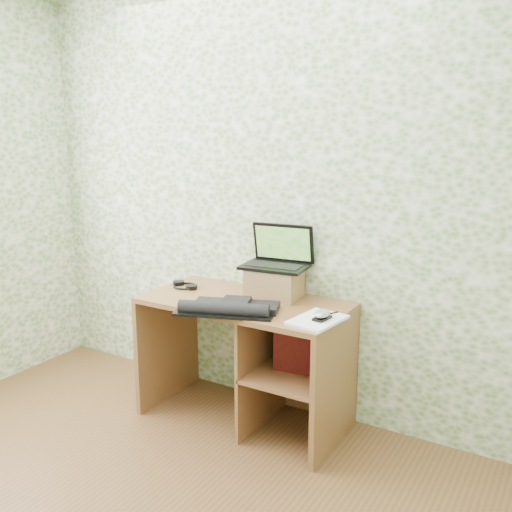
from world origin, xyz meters
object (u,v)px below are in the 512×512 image
Objects in this scene: desk at (258,345)px; riser at (275,283)px; notepad at (317,320)px; keyboard at (230,308)px; laptop at (278,257)px.

riser is (0.04, 0.12, 0.36)m from desk.
notepad reaches higher than desk.
keyboard is at bearing -96.65° from desk.
keyboard is (-0.07, -0.40, -0.21)m from laptop.
desk is 2.98× the size of laptop.
riser is at bearing 58.99° from keyboard.
desk is at bearing 63.46° from keyboard.
riser is at bearing -96.82° from laptop.
laptop reaches higher than riser.
keyboard is (-0.03, -0.25, 0.29)m from desk.
keyboard is at bearing -106.85° from laptop.
laptop is (0.00, 0.04, 0.15)m from riser.
riser reaches higher than notepad.
laptop is at bearing 150.66° from notepad.
laptop is 0.46m from keyboard.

